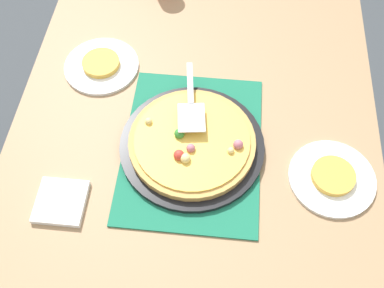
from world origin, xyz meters
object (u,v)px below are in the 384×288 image
served_slice_right (333,176)px  pizza_pan (192,145)px  plate_far_right (332,178)px  served_slice_left (101,63)px  plate_near_left (102,66)px  pizza_server (191,103)px  napkin_stack (61,202)px  pizza (192,142)px

served_slice_right → pizza_pan: bearing=81.1°
served_slice_right → plate_far_right: bearing=0.0°
plate_far_right → served_slice_left: 0.73m
plate_near_left → pizza_pan: bearing=-130.7°
served_slice_right → pizza_server: bearing=67.7°
plate_near_left → napkin_stack: size_ratio=1.83×
plate_near_left → pizza_server: (-0.16, -0.28, 0.06)m
pizza_server → napkin_stack: pizza_server is taller
served_slice_left → pizza_server: bearing=-119.1°
plate_far_right → napkin_stack: bearing=101.3°
served_slice_right → napkin_stack: (-0.13, 0.67, -0.01)m
pizza_pan → served_slice_left: 0.39m
pizza_pan → plate_near_left: size_ratio=1.73×
plate_near_left → served_slice_left: bearing=0.0°
served_slice_left → plate_far_right: bearing=-115.3°
pizza_pan → served_slice_left: bearing=49.3°
plate_far_right → served_slice_right: served_slice_right is taller
plate_near_left → plate_far_right: same height
plate_near_left → plate_far_right: (-0.31, -0.66, 0.00)m
plate_near_left → plate_far_right: 0.73m
plate_near_left → served_slice_right: (-0.31, -0.66, 0.01)m
served_slice_right → pizza_server: (0.15, 0.37, 0.05)m
plate_far_right → served_slice_left: served_slice_left is taller
plate_near_left → plate_far_right: bearing=-115.3°
pizza → plate_far_right: size_ratio=1.50×
pizza → served_slice_left: bearing=49.2°
served_slice_left → pizza: bearing=-130.8°
served_slice_left → served_slice_right: (-0.31, -0.66, 0.00)m
pizza → pizza_pan: bearing=8.6°
napkin_stack → pizza: bearing=-58.1°
plate_far_right → pizza_pan: bearing=81.1°
pizza → served_slice_left: 0.39m
napkin_stack → served_slice_right: bearing=-78.7°
pizza_pan → plate_near_left: 0.39m
pizza → napkin_stack: (-0.19, 0.30, -0.03)m
served_slice_left → napkin_stack: 0.44m
pizza_pan → served_slice_right: served_slice_right is taller
plate_near_left → served_slice_right: 0.73m
served_slice_right → napkin_stack: bearing=101.3°
pizza_server → served_slice_right: bearing=-112.3°
served_slice_left → pizza_server: size_ratio=0.47×
pizza_pan → plate_far_right: (-0.06, -0.36, -0.01)m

